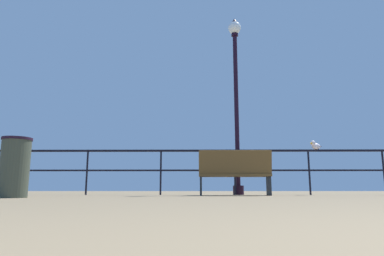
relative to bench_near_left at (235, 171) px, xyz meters
name	(u,v)px	position (x,y,z in m)	size (l,w,h in m)	color
pier_railing	(235,162)	(0.10, 0.81, 0.27)	(24.79, 0.05, 1.07)	black
bench_near_left	(235,171)	(0.00, 0.00, 0.00)	(1.55, 0.66, 0.95)	brown
lamppost_center	(236,87)	(0.19, 0.98, 2.19)	(0.33, 0.33, 4.57)	black
seagull_on_rail	(315,146)	(2.04, 0.80, 0.65)	(0.37, 0.32, 0.21)	white
trash_bin	(15,167)	(-3.65, -2.09, -0.05)	(0.45, 0.45, 0.93)	#3C4233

